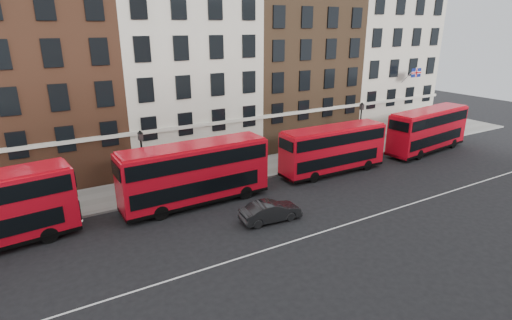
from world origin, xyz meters
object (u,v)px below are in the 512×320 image
bus_c (333,149)px  car_front (271,211)px  bus_b (195,173)px  traffic_light (431,122)px  bus_d (428,129)px

bus_c → car_front: 11.11m
bus_b → traffic_light: bearing=2.8°
car_front → traffic_light: (25.58, 7.11, 1.75)m
bus_d → car_front: bearing=-174.0°
bus_d → bus_c: bearing=173.1°
bus_b → car_front: bearing=-58.3°
bus_b → bus_c: 13.05m
bus_b → bus_d: bus_b is taller
bus_d → traffic_light: bearing=26.1°
bus_c → traffic_light: size_ratio=3.09×
bus_b → bus_c: (13.05, 0.00, -0.20)m
bus_b → car_front: 6.35m
car_front → bus_c: bearing=-57.9°
bus_c → traffic_light: (15.85, 1.99, 0.17)m
bus_d → traffic_light: size_ratio=3.33×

